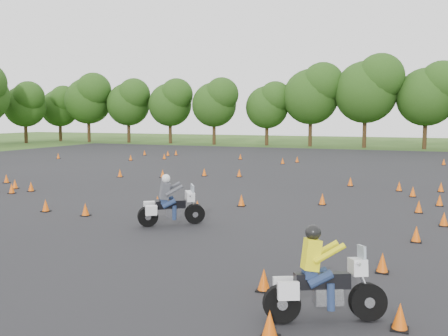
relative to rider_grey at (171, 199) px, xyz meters
name	(u,v)px	position (x,y,z in m)	size (l,w,h in m)	color
ground	(187,208)	(-0.82, 2.92, -0.87)	(140.00, 140.00, 0.00)	#2D5119
asphalt_pad	(238,188)	(-0.82, 8.92, -0.86)	(62.00, 62.00, 0.00)	black
treeline	(347,105)	(0.58, 38.25, 3.80)	(87.08, 32.28, 10.80)	#204012
traffic_cones	(227,183)	(-1.37, 8.73, -0.64)	(36.55, 33.35, 0.45)	#E15509
rider_grey	(171,199)	(0.00, 0.00, 0.00)	(2.24, 0.69, 1.73)	#44454C
rider_yellow	(326,275)	(6.15, -6.02, -0.01)	(2.21, 0.68, 1.71)	yellow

